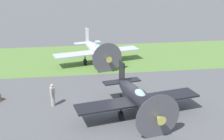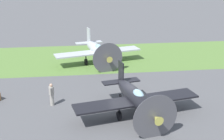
{
  "view_description": "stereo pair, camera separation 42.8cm",
  "coord_description": "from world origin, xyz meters",
  "views": [
    {
      "loc": [
        4.06,
        20.11,
        9.99
      ],
      "look_at": [
        0.53,
        -4.62,
        1.19
      ],
      "focal_mm": 48.58,
      "sensor_mm": 36.0,
      "label": 1
    },
    {
      "loc": [
        3.63,
        20.17,
        9.99
      ],
      "look_at": [
        0.53,
        -4.62,
        1.19
      ],
      "focal_mm": 48.58,
      "sensor_mm": 36.0,
      "label": 2
    }
  ],
  "objects": [
    {
      "name": "ground_plane",
      "position": [
        0.0,
        0.0,
        0.0
      ],
      "size": [
        160.0,
        160.0,
        0.0
      ],
      "primitive_type": "plane",
      "color": "#515154"
    },
    {
      "name": "grass_verge",
      "position": [
        0.0,
        -12.41,
        0.0
      ],
      "size": [
        120.0,
        11.0,
        0.01
      ],
      "primitive_type": "cube",
      "color": "#567A38",
      "rests_on": "ground"
    },
    {
      "name": "airplane_lead",
      "position": [
        -0.34,
        1.6,
        1.31
      ],
      "size": [
        8.86,
        7.07,
        3.14
      ],
      "rotation": [
        0.0,
        0.0,
        0.2
      ],
      "color": "black",
      "rests_on": "ground"
    },
    {
      "name": "airplane_wingman",
      "position": [
        1.34,
        -10.55,
        1.37
      ],
      "size": [
        9.22,
        7.38,
        3.27
      ],
      "rotation": [
        0.0,
        0.0,
        0.25
      ],
      "color": "#B2B7BC",
      "rests_on": "ground"
    },
    {
      "name": "ground_crew_chief",
      "position": [
        5.51,
        -0.67,
        0.91
      ],
      "size": [
        0.38,
        0.62,
        1.73
      ],
      "rotation": [
        0.0,
        0.0,
        1.38
      ],
      "color": "#9E998E",
      "rests_on": "ground"
    }
  ]
}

